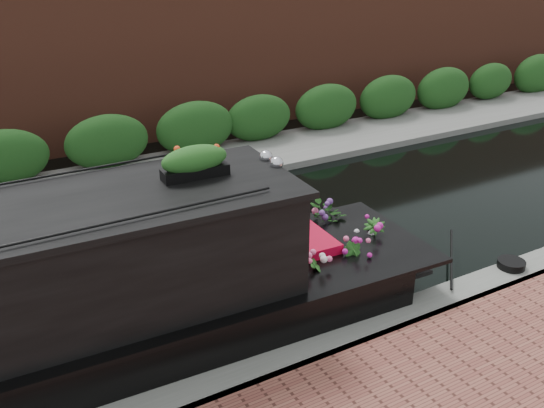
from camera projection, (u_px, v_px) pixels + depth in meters
ground at (187, 263)px, 10.59m from camera, size 80.00×80.00×0.00m
near_bank_coping at (284, 371)px, 7.97m from camera, size 40.00×0.60×0.50m
far_bank_path at (116, 184)px, 13.91m from camera, size 40.00×2.40×0.34m
far_hedge at (106, 172)px, 14.63m from camera, size 40.00×1.10×2.80m
far_brick_wall at (84, 148)px, 16.29m from camera, size 40.00×1.00×8.00m
rope_fender at (399, 254)px, 10.50m from camera, size 0.38×0.40×0.38m
coiled_mooring_rope at (511, 264)px, 9.94m from camera, size 0.45×0.45×0.12m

